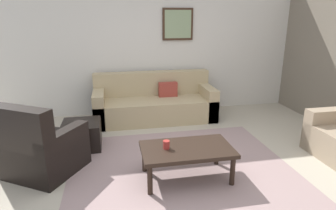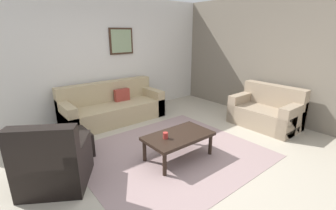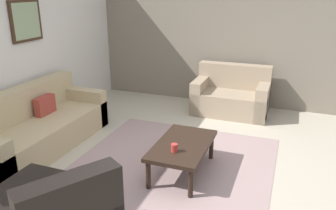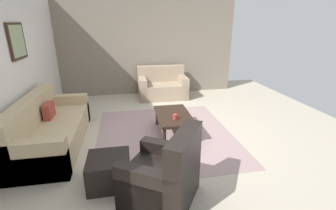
{
  "view_description": "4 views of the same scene",
  "coord_description": "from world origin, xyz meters",
  "px_view_note": "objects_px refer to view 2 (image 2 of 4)",
  "views": [
    {
      "loc": [
        -0.83,
        -3.22,
        1.92
      ],
      "look_at": [
        -0.16,
        0.14,
        0.86
      ],
      "focal_mm": 30.64,
      "sensor_mm": 36.0,
      "label": 1
    },
    {
      "loc": [
        -2.28,
        -2.73,
        1.99
      ],
      "look_at": [
        -0.08,
        -0.02,
        0.89
      ],
      "focal_mm": 24.9,
      "sensor_mm": 36.0,
      "label": 2
    },
    {
      "loc": [
        -3.64,
        -1.35,
        2.28
      ],
      "look_at": [
        0.11,
        0.06,
        0.86
      ],
      "focal_mm": 36.08,
      "sensor_mm": 36.0,
      "label": 3
    },
    {
      "loc": [
        -4.13,
        0.69,
        2.1
      ],
      "look_at": [
        -0.18,
        -0.03,
        0.68
      ],
      "focal_mm": 25.27,
      "sensor_mm": 36.0,
      "label": 4
    }
  ],
  "objects_px": {
    "couch_main": "(112,108)",
    "couch_loveseat": "(267,112)",
    "armchair_leather": "(54,166)",
    "coffee_table": "(178,138)",
    "ottoman": "(72,145)",
    "framed_artwork": "(121,41)",
    "cup": "(166,135)"
  },
  "relations": [
    {
      "from": "couch_main",
      "to": "framed_artwork",
      "type": "distance_m",
      "value": 1.64
    },
    {
      "from": "couch_main",
      "to": "framed_artwork",
      "type": "xyz_separation_m",
      "value": [
        0.56,
        0.41,
        1.48
      ]
    },
    {
      "from": "couch_main",
      "to": "framed_artwork",
      "type": "bearing_deg",
      "value": 36.53
    },
    {
      "from": "couch_main",
      "to": "ottoman",
      "type": "height_order",
      "value": "couch_main"
    },
    {
      "from": "armchair_leather",
      "to": "ottoman",
      "type": "relative_size",
      "value": 1.97
    },
    {
      "from": "ottoman",
      "to": "framed_artwork",
      "type": "relative_size",
      "value": 0.91
    },
    {
      "from": "couch_main",
      "to": "framed_artwork",
      "type": "relative_size",
      "value": 3.69
    },
    {
      "from": "coffee_table",
      "to": "framed_artwork",
      "type": "distance_m",
      "value": 3.08
    },
    {
      "from": "couch_loveseat",
      "to": "ottoman",
      "type": "xyz_separation_m",
      "value": [
        -3.79,
        1.33,
        -0.1
      ]
    },
    {
      "from": "couch_main",
      "to": "couch_loveseat",
      "type": "relative_size",
      "value": 1.67
    },
    {
      "from": "ottoman",
      "to": "coffee_table",
      "type": "relative_size",
      "value": 0.51
    },
    {
      "from": "couch_main",
      "to": "couch_loveseat",
      "type": "height_order",
      "value": "same"
    },
    {
      "from": "couch_loveseat",
      "to": "framed_artwork",
      "type": "relative_size",
      "value": 2.21
    },
    {
      "from": "couch_loveseat",
      "to": "armchair_leather",
      "type": "relative_size",
      "value": 1.24
    },
    {
      "from": "framed_artwork",
      "to": "cup",
      "type": "bearing_deg",
      "value": -105.72
    },
    {
      "from": "ottoman",
      "to": "coffee_table",
      "type": "height_order",
      "value": "coffee_table"
    },
    {
      "from": "armchair_leather",
      "to": "cup",
      "type": "xyz_separation_m",
      "value": [
        1.53,
        -0.43,
        0.15
      ]
    },
    {
      "from": "couch_loveseat",
      "to": "armchair_leather",
      "type": "xyz_separation_m",
      "value": [
        -4.23,
        0.63,
        0.01
      ]
    },
    {
      "from": "couch_main",
      "to": "armchair_leather",
      "type": "bearing_deg",
      "value": -133.41
    },
    {
      "from": "couch_main",
      "to": "cup",
      "type": "relative_size",
      "value": 22.95
    },
    {
      "from": "couch_loveseat",
      "to": "framed_artwork",
      "type": "distance_m",
      "value": 3.76
    },
    {
      "from": "couch_loveseat",
      "to": "coffee_table",
      "type": "distance_m",
      "value": 2.46
    },
    {
      "from": "couch_main",
      "to": "ottoman",
      "type": "distance_m",
      "value": 1.7
    },
    {
      "from": "cup",
      "to": "coffee_table",
      "type": "bearing_deg",
      "value": -5.43
    },
    {
      "from": "couch_loveseat",
      "to": "coffee_table",
      "type": "bearing_deg",
      "value": 176.1
    },
    {
      "from": "ottoman",
      "to": "framed_artwork",
      "type": "xyz_separation_m",
      "value": [
        1.84,
        1.53,
        1.58
      ]
    },
    {
      "from": "ottoman",
      "to": "framed_artwork",
      "type": "height_order",
      "value": "framed_artwork"
    },
    {
      "from": "armchair_leather",
      "to": "ottoman",
      "type": "bearing_deg",
      "value": 57.99
    },
    {
      "from": "coffee_table",
      "to": "couch_main",
      "type": "bearing_deg",
      "value": 91.45
    },
    {
      "from": "ottoman",
      "to": "coffee_table",
      "type": "distance_m",
      "value": 1.78
    },
    {
      "from": "couch_loveseat",
      "to": "couch_main",
      "type": "bearing_deg",
      "value": 135.83
    },
    {
      "from": "couch_loveseat",
      "to": "armchair_leather",
      "type": "distance_m",
      "value": 4.27
    }
  ]
}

